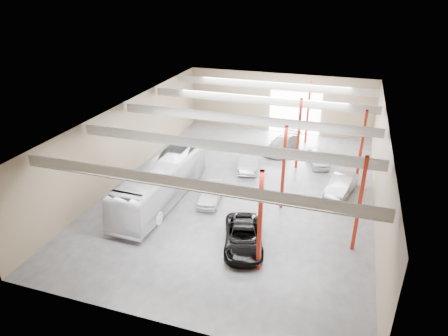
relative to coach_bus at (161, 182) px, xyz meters
The scene contains 8 objects.
depot_shell 8.15m from the coach_bus, 37.21° to the left, with size 22.12×32.12×7.06m.
coach_bus is the anchor object (origin of this frame).
black_sedan 9.08m from the coach_bus, 26.24° to the right, with size 2.61×5.66×1.57m, color black.
car_row_a 4.14m from the coach_bus, 17.51° to the left, with size 1.71×4.24×1.45m, color silver.
car_row_b 10.04m from the coach_bus, 58.70° to the left, with size 1.81×5.18×1.71m, color silver.
car_row_c 15.71m from the coach_bus, 61.18° to the left, with size 2.27×5.59×1.62m, color gray.
car_right_near 15.39m from the coach_bus, 23.16° to the left, with size 1.69×4.85×1.60m, color #B7B7BC.
car_right_far 16.27m from the coach_bus, 44.70° to the left, with size 1.71×4.25×1.45m, color silver.
Camera 1 is at (8.01, -30.11, 16.83)m, focal length 32.00 mm.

